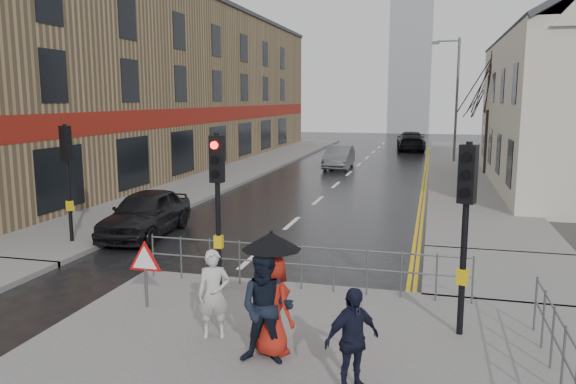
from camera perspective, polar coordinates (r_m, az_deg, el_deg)
The scene contains 22 objects.
ground at distance 12.52m, azimuth -8.16°, elevation -10.46°, with size 120.00×120.00×0.00m, color black.
left_pavement at distance 35.86m, azimuth -3.65°, elevation 2.76°, with size 4.00×44.00×0.14m, color #605E5B.
right_pavement at distance 36.13m, azimuth 17.42°, elevation 2.39°, with size 4.00×40.00×0.14m, color #605E5B.
pavement_bridge_right at distance 14.58m, azimuth 21.52°, elevation -7.86°, with size 4.00×4.20×0.14m, color #605E5B.
building_left_terrace at distance 36.81m, azimuth -12.53°, elevation 10.42°, with size 8.00×42.00×10.00m, color #8E7452.
church_tower at distance 73.06m, azimuth 12.36°, elevation 12.99°, with size 5.00×5.00×18.00m, color gray.
traffic_signal_near_left at distance 12.02m, azimuth -7.19°, elevation 0.83°, with size 0.28×0.27×3.40m.
traffic_signal_near_right at distance 10.02m, azimuth 17.64°, elevation -1.27°, with size 0.34×0.33×3.40m.
traffic_signal_far_left at distance 17.23m, azimuth -21.53°, elevation 2.85°, with size 0.34×0.33×3.40m.
guard_railing_front at distance 12.22m, azimuth 1.37°, elevation -6.63°, with size 7.14×0.04×1.00m.
guard_railing_side at distance 8.98m, azimuth 26.26°, elevation -13.83°, with size 0.04×4.54×1.00m.
warning_sign at distance 11.50m, azimuth -14.32°, elevation -7.02°, with size 0.80×0.07×1.35m.
street_lamp at distance 38.86m, azimuth 16.53°, elevation 9.76°, with size 1.83×0.25×8.00m.
tree_near at distance 32.98m, azimuth 19.87°, elevation 10.46°, with size 2.40×2.40×6.58m.
tree_far at distance 40.98m, azimuth 19.51°, elevation 9.18°, with size 2.40×2.40×5.64m.
pedestrian_a at distance 9.93m, azimuth -7.54°, elevation -10.23°, with size 0.56×0.37×1.55m, color #BABAB6.
pedestrian_b at distance 8.89m, azimuth -2.18°, elevation -11.72°, with size 0.87×0.68×1.79m, color black.
pedestrian_with_umbrella at distance 9.10m, azimuth -1.67°, elevation -9.74°, with size 0.99×0.96×2.03m.
pedestrian_d at distance 8.19m, azimuth 6.53°, elevation -14.71°, with size 0.89×0.37×1.52m, color black.
car_parked at distance 18.08m, azimuth -14.26°, elevation -2.08°, with size 1.70×4.22×1.44m, color black.
car_mid at distance 34.64m, azimuth 5.19°, elevation 3.55°, with size 1.47×4.22×1.39m, color #4F5154.
car_far at distance 47.60m, azimuth 12.37°, elevation 5.09°, with size 2.22×5.45×1.58m, color black.
Camera 1 is at (4.61, -10.84, 4.25)m, focal length 35.00 mm.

